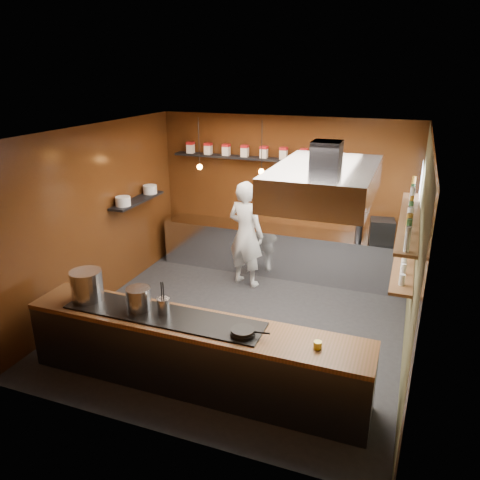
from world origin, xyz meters
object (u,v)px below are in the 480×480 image
at_px(espresso_machine, 382,231).
at_px(chef, 246,234).
at_px(extractor_hood, 325,181).
at_px(stockpot_large, 87,285).
at_px(stockpot_small, 139,299).

bearing_deg(espresso_machine, chef, -171.43).
xyz_separation_m(extractor_hood, stockpot_large, (-2.83, -1.18, -1.36)).
bearing_deg(chef, stockpot_large, 84.33).
distance_m(stockpot_small, espresso_machine, 4.58).
relative_size(stockpot_large, stockpot_small, 1.32).
bearing_deg(espresso_machine, stockpot_large, -140.44).
distance_m(extractor_hood, espresso_machine, 2.96).
bearing_deg(stockpot_small, stockpot_large, 179.63).
bearing_deg(extractor_hood, chef, 132.34).
relative_size(extractor_hood, espresso_machine, 4.82).
bearing_deg(espresso_machine, extractor_hood, -111.33).
xyz_separation_m(extractor_hood, stockpot_small, (-2.04, -1.18, -1.42)).
height_order(stockpot_large, chef, chef).
height_order(extractor_hood, stockpot_large, extractor_hood).
height_order(stockpot_large, stockpot_small, stockpot_large).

